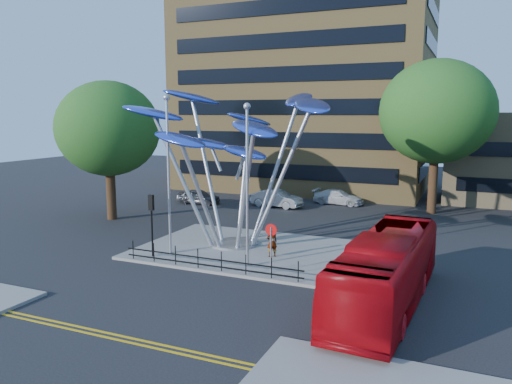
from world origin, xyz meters
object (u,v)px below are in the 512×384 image
at_px(pedestrian, 272,242).
at_px(parked_car_mid, 277,198).
at_px(no_entry_sign_island, 271,239).
at_px(red_bus, 387,271).
at_px(tree_left, 108,129).
at_px(tree_right, 437,112).
at_px(traffic_light_island, 151,212).
at_px(leaf_sculpture, 233,132).
at_px(street_lamp_left, 168,161).
at_px(street_lamp_right, 247,171).
at_px(parked_car_left, 198,196).
at_px(parked_car_right, 338,197).

bearing_deg(pedestrian, parked_car_mid, -110.41).
distance_m(no_entry_sign_island, red_bus, 6.13).
relative_size(tree_left, red_bus, 0.94).
xyz_separation_m(tree_right, traffic_light_island, (-13.00, -19.50, -5.42)).
relative_size(leaf_sculpture, no_entry_sign_island, 5.19).
xyz_separation_m(leaf_sculpture, street_lamp_left, (-2.43, -3.18, -1.52)).
xyz_separation_m(street_lamp_right, pedestrian, (0.53, 2.07, -4.13)).
bearing_deg(pedestrian, traffic_light_island, -17.71).
distance_m(tree_right, pedestrian, 19.63).
height_order(tree_right, no_entry_sign_island, tree_right).
height_order(tree_right, parked_car_left, tree_right).
distance_m(leaf_sculpture, traffic_light_island, 6.65).
relative_size(tree_right, tree_left, 1.17).
xyz_separation_m(parked_car_mid, parked_car_right, (4.50, 3.41, -0.10)).
distance_m(parked_car_left, parked_car_mid, 7.04).
distance_m(no_entry_sign_island, parked_car_left, 20.62).
bearing_deg(traffic_light_island, tree_left, 140.19).
bearing_deg(leaf_sculpture, red_bus, -30.96).
xyz_separation_m(tree_right, street_lamp_left, (-12.50, -18.50, -2.68)).
bearing_deg(parked_car_mid, pedestrian, -152.67).
relative_size(tree_right, street_lamp_right, 1.46).
relative_size(traffic_light_island, parked_car_mid, 0.76).
relative_size(traffic_light_island, parked_car_right, 0.78).
bearing_deg(street_lamp_right, traffic_light_island, -174.81).
bearing_deg(street_lamp_left, no_entry_sign_island, -8.61).
height_order(tree_left, parked_car_mid, tree_left).
height_order(street_lamp_left, pedestrian, street_lamp_left).
xyz_separation_m(street_lamp_left, street_lamp_right, (5.00, -0.50, -0.26)).
xyz_separation_m(pedestrian, parked_car_right, (-0.89, 17.93, -0.33)).
relative_size(street_lamp_left, red_bus, 0.80).
relative_size(tree_right, traffic_light_island, 3.54).
height_order(no_entry_sign_island, red_bus, red_bus).
xyz_separation_m(tree_right, street_lamp_right, (-7.50, -19.00, -2.94)).
height_order(tree_right, traffic_light_island, tree_right).
distance_m(street_lamp_left, pedestrian, 7.23).
bearing_deg(street_lamp_left, leaf_sculpture, 52.60).
bearing_deg(parked_car_right, parked_car_left, 117.01).
bearing_deg(red_bus, parked_car_right, 111.88).
relative_size(pedestrian, parked_car_left, 0.42).
xyz_separation_m(street_lamp_left, parked_car_right, (4.64, 19.50, -4.72)).
relative_size(tree_left, pedestrian, 6.32).
bearing_deg(tree_right, street_lamp_left, -124.05).
bearing_deg(parked_car_mid, traffic_light_island, -175.18).
distance_m(tree_left, traffic_light_island, 12.44).
distance_m(street_lamp_left, street_lamp_right, 5.03).
distance_m(street_lamp_left, parked_car_right, 20.59).
height_order(leaf_sculpture, no_entry_sign_island, leaf_sculpture).
relative_size(street_lamp_right, parked_car_right, 1.89).
height_order(leaf_sculpture, street_lamp_left, leaf_sculpture).
height_order(street_lamp_right, parked_car_right, street_lamp_right).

